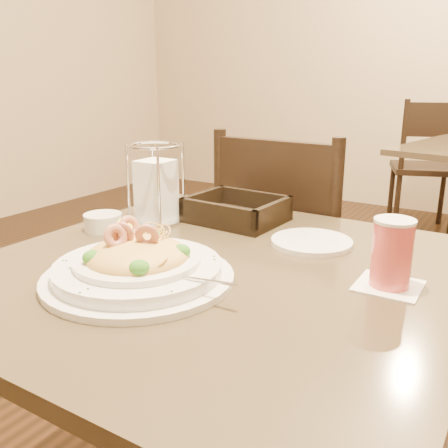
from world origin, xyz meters
The scene contains 9 objects.
main_table centered at (0.00, 0.00, 0.50)m, with size 0.90×0.90×0.73m.
dining_chair_near centered at (-0.12, 0.60, 0.50)m, with size 0.43×0.43×0.93m.
dining_chair_far centered at (-0.14, 2.89, 0.50)m, with size 0.54×0.54×0.93m.
pasta_bowl centered at (-0.08, -0.13, 0.76)m, with size 0.38×0.34×0.11m.
drink_glass centered at (0.30, 0.08, 0.79)m, with size 0.11×0.11×0.12m.
bread_basket centered at (-0.13, 0.29, 0.75)m, with size 0.23×0.19×0.06m.
napkin_caddy centered at (-0.29, 0.18, 0.81)m, with size 0.12×0.12×0.20m.
side_plate centered at (0.10, 0.22, 0.73)m, with size 0.18×0.18×0.01m, color white.
butter_ramekin centered at (-0.36, 0.05, 0.75)m, with size 0.09×0.09×0.04m, color white.
Camera 1 is at (0.48, -0.75, 1.08)m, focal length 40.00 mm.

